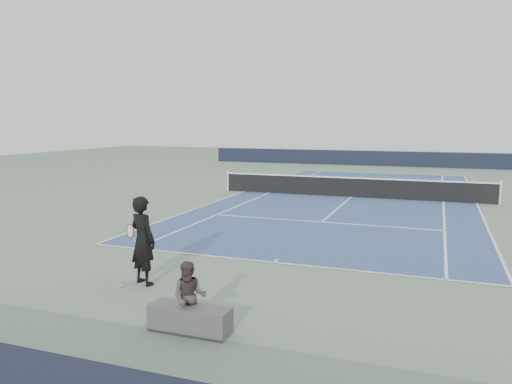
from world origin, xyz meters
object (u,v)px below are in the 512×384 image
(tennis_net, at_px, (352,187))
(spectator_bench, at_px, (190,307))
(tennis_player, at_px, (143,240))
(tennis_ball, at_px, (120,286))

(tennis_net, bearing_deg, spectator_bench, -90.16)
(tennis_player, bearing_deg, tennis_ball, -130.51)
(tennis_player, xyz_separation_m, spectator_bench, (2.15, -1.93, -0.55))
(tennis_player, relative_size, tennis_ball, 30.77)
(tennis_ball, bearing_deg, tennis_player, 49.49)
(tennis_net, xyz_separation_m, tennis_player, (-2.20, -14.44, 0.48))
(tennis_ball, bearing_deg, tennis_net, 80.29)
(tennis_ball, height_order, spectator_bench, spectator_bench)
(tennis_player, height_order, spectator_bench, tennis_player)
(spectator_bench, bearing_deg, tennis_player, 138.10)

